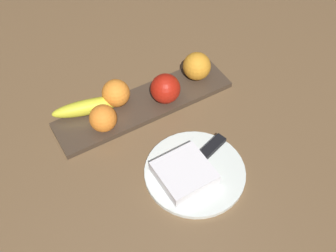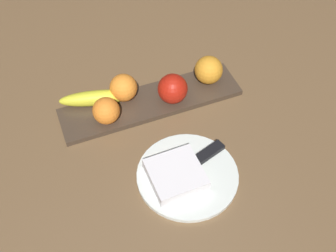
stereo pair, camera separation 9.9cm
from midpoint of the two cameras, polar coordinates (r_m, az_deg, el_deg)
ground_plane at (r=1.07m, az=2.17°, el=1.97°), size 2.40×2.40×0.00m
fruit_tray at (r=1.08m, az=0.33°, el=3.06°), size 0.46×0.11×0.01m
apple at (r=1.05m, az=3.30°, el=4.79°), size 0.07×0.07×0.07m
banana at (r=1.06m, az=-6.99°, el=3.54°), size 0.18×0.08×0.04m
orange_near_apple at (r=1.02m, az=-5.45°, el=1.86°), size 0.07×0.07×0.07m
orange_near_banana at (r=1.11m, az=7.95°, el=7.22°), size 0.07×0.07×0.07m
orange_center at (r=1.06m, az=-3.28°, el=4.94°), size 0.07×0.07×0.07m
dinner_plate at (r=0.96m, az=5.56°, el=-6.72°), size 0.22×0.22×0.01m
folded_napkin at (r=0.93m, az=4.08°, el=-6.63°), size 0.11×0.11×0.03m
knife at (r=0.97m, az=7.39°, el=-4.38°), size 0.18×0.07×0.01m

